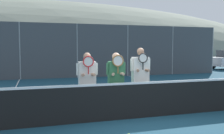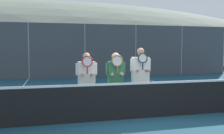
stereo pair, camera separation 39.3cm
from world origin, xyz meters
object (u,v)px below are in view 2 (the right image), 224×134
(player_center_left, at_px, (116,78))
(car_left_of_center, at_px, (71,61))
(player_center_right, at_px, (140,75))
(player_leftmost, at_px, (87,79))
(car_right_of_center, at_px, (194,60))
(car_center, at_px, (138,60))

(player_center_left, relative_size, car_left_of_center, 0.40)
(player_center_right, bearing_deg, player_leftmost, 176.53)
(player_leftmost, bearing_deg, player_center_right, -3.47)
(player_center_right, relative_size, car_right_of_center, 0.45)
(car_left_of_center, bearing_deg, car_right_of_center, 1.54)
(player_leftmost, relative_size, player_center_left, 1.00)
(car_center, bearing_deg, car_right_of_center, 1.72)
(player_center_left, height_order, car_center, car_center)
(car_left_of_center, xyz_separation_m, car_center, (5.15, 0.12, -0.00))
(player_center_right, bearing_deg, car_center, 70.52)
(player_leftmost, distance_m, player_center_right, 1.53)
(car_center, relative_size, car_right_of_center, 1.17)
(player_leftmost, distance_m, player_center_left, 0.81)
(player_center_left, distance_m, car_right_of_center, 15.37)
(car_center, bearing_deg, player_leftmost, -116.04)
(player_leftmost, xyz_separation_m, player_center_right, (1.53, -0.09, 0.08))
(car_center, bearing_deg, player_center_left, -112.64)
(player_center_right, xyz_separation_m, car_left_of_center, (-1.03, 11.53, -0.20))
(car_left_of_center, relative_size, car_right_of_center, 1.05)
(car_left_of_center, bearing_deg, player_leftmost, -92.48)
(player_leftmost, bearing_deg, car_left_of_center, 87.52)
(car_center, bearing_deg, car_left_of_center, -178.63)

